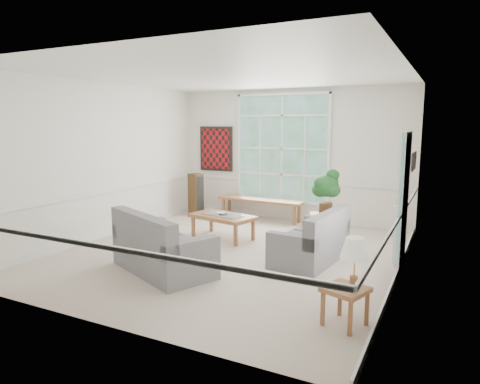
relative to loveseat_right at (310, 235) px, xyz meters
name	(u,v)px	position (x,y,z in m)	size (l,w,h in m)	color
floor	(230,253)	(-1.36, -0.24, -0.42)	(5.50, 6.00, 0.01)	#BFAD9D
ceiling	(229,75)	(-1.36, -0.24, 2.58)	(5.50, 6.00, 0.02)	white
wall_back	(291,155)	(-1.36, 2.76, 1.08)	(5.50, 0.02, 3.00)	white
wall_front	(96,192)	(-1.36, -3.24, 1.08)	(5.50, 0.02, 3.00)	white
wall_left	(106,161)	(-4.11, -0.24, 1.08)	(0.02, 6.00, 3.00)	white
wall_right	(404,176)	(1.39, -0.24, 1.08)	(0.02, 6.00, 3.00)	white
window_back	(282,149)	(-1.56, 2.72, 1.23)	(2.30, 0.08, 2.40)	white
entry_door	(403,200)	(1.35, 0.36, 0.63)	(0.08, 0.90, 2.10)	white
door_sidelight	(399,200)	(1.35, -0.27, 0.73)	(0.08, 0.26, 1.90)	white
wall_art	(216,149)	(-3.31, 2.71, 1.18)	(0.90, 0.06, 1.10)	#580B0F
wall_frame_near	(412,162)	(1.35, 1.51, 1.13)	(0.04, 0.26, 0.32)	black
wall_frame_far	(414,160)	(1.35, 1.91, 1.13)	(0.04, 0.26, 0.32)	black
loveseat_right	(310,235)	(0.00, 0.00, 0.00)	(0.80, 1.55, 0.84)	slate
loveseat_front	(163,241)	(-1.83, -1.48, 0.04)	(1.70, 0.88, 0.92)	slate
coffee_table	(223,227)	(-1.94, 0.56, -0.19)	(1.25, 0.68, 0.47)	brown
pewter_bowl	(223,213)	(-1.92, 0.57, 0.08)	(0.27, 0.27, 0.07)	#A4A4A9
window_bench	(260,209)	(-1.97, 2.41, -0.18)	(2.06, 0.40, 0.48)	brown
end_table	(322,226)	(-0.20, 1.42, -0.18)	(0.48, 0.48, 0.48)	brown
houseplant	(326,191)	(-0.16, 1.48, 0.51)	(0.52, 0.52, 0.89)	#1D5121
side_table	(345,306)	(1.04, -2.03, -0.20)	(0.43, 0.43, 0.44)	brown
table_lamp	(355,262)	(1.11, -1.98, 0.30)	(0.32, 0.32, 0.56)	white
pet_bed	(227,217)	(-2.62, 2.01, -0.35)	(0.47, 0.47, 0.14)	gray
floor_speaker	(196,194)	(-3.59, 2.19, 0.09)	(0.32, 0.25, 1.02)	#412B15
cat	(318,223)	(-0.03, 0.55, 0.08)	(0.30, 0.21, 0.14)	black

